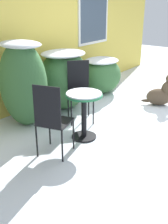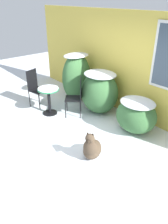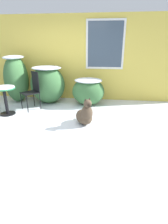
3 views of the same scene
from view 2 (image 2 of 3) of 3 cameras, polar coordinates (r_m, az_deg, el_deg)
ground_plane at (r=5.06m, az=-5.23°, el=-7.58°), size 16.00×16.00×0.00m
house_wall at (r=5.83m, az=12.80°, el=11.61°), size 8.00×0.10×2.66m
shrub_left at (r=6.71m, az=-1.98°, el=9.22°), size 0.70×0.94×1.48m
shrub_middle at (r=6.03m, az=4.07°, el=5.39°), size 1.08×0.96×1.18m
shrub_right at (r=5.33m, az=13.48°, el=-0.69°), size 1.00×0.88×0.83m
patio_table at (r=6.02m, az=-9.21°, el=4.29°), size 0.58×0.58×0.76m
patio_chair_near_table at (r=5.86m, az=-2.00°, el=4.37°), size 0.61×0.61×1.08m
patio_chair_far_side at (r=6.60m, az=-12.52°, el=6.49°), size 0.53×0.53×1.08m
dog at (r=4.44m, az=2.02°, el=-9.38°), size 0.58×0.65×0.68m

